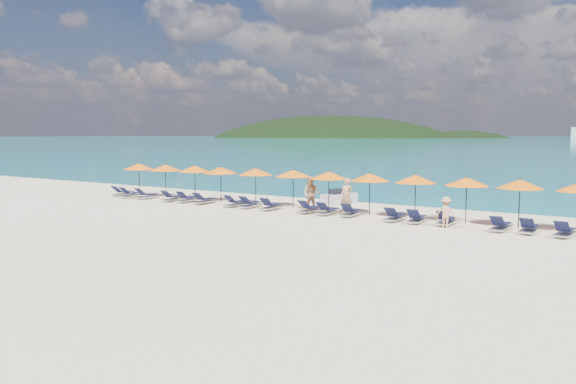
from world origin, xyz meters
The scene contains 36 objects.
ground centered at (0.00, 0.00, 0.00)m, with size 1400.00×1400.00×0.00m, color beige.
headland_main centered at (-300.00, 540.00, -38.00)m, with size 374.00×242.00×126.50m.
headland_small centered at (-150.00, 560.00, -35.00)m, with size 162.00×126.00×85.50m.
jetski centered at (-0.08, 8.91, 0.36)m, with size 1.56×2.59×0.87m.
beachgoer_a centered at (2.67, 4.61, 0.99)m, with size 0.72×0.47×1.97m, color tan.
beachgoer_b centered at (0.27, 4.90, 0.96)m, with size 0.93×0.54×1.92m, color tan.
beachgoer_c centered at (8.40, 3.29, 0.72)m, with size 0.93×0.43×1.44m, color tan.
umbrella_0 centered at (-13.74, 5.05, 2.02)m, with size 2.10×2.10×2.28m.
umbrella_1 centered at (-11.22, 5.11, 2.02)m, with size 2.10×2.10×2.28m.
umbrella_2 centered at (-8.73, 5.28, 2.02)m, with size 2.10×2.10×2.28m.
umbrella_3 centered at (-6.35, 5.04, 2.02)m, with size 2.10×2.10×2.28m.
umbrella_4 centered at (-3.79, 5.24, 2.02)m, with size 2.10×2.10×2.28m.
umbrella_5 centered at (-1.13, 5.26, 2.02)m, with size 2.10×2.10×2.28m.
umbrella_6 centered at (1.31, 5.08, 2.02)m, with size 2.10×2.10×2.28m.
umbrella_7 centered at (3.78, 5.05, 2.02)m, with size 2.10×2.10×2.28m.
umbrella_8 centered at (6.20, 5.24, 2.02)m, with size 2.10×2.10×2.28m.
umbrella_9 centered at (8.80, 5.04, 2.02)m, with size 2.10×2.10×2.28m.
umbrella_10 centered at (11.17, 5.10, 2.02)m, with size 2.10×2.10×2.28m.
lounger_0 centered at (-14.34, 4.08, 0.24)m, with size 0.66×1.71×0.66m.
lounger_1 centered at (-13.21, 3.80, 0.24)m, with size 0.64×1.71×0.66m.
lounger_2 centered at (-11.71, 3.84, 0.24)m, with size 0.75×1.74×0.66m.
lounger_3 centered at (-9.33, 3.78, 0.24)m, with size 0.70×1.73×0.66m.
lounger_4 centered at (-8.17, 3.92, 0.24)m, with size 0.75×1.74×0.66m.
lounger_5 centered at (-6.75, 3.91, 0.24)m, with size 0.64×1.71×0.66m.
lounger_6 centered at (-4.27, 3.93, 0.24)m, with size 0.78×1.75×0.66m.
lounger_7 centered at (-3.24, 3.91, 0.24)m, with size 0.70×1.73×0.66m.
lounger_8 centered at (-1.77, 3.90, 0.24)m, with size 0.78×1.75×0.66m.
lounger_9 centered at (0.72, 4.06, 0.24)m, with size 0.75×1.74×0.66m.
lounger_10 centered at (1.87, 3.97, 0.24)m, with size 0.66×1.71×0.66m.
lounger_11 centered at (3.15, 4.12, 0.24)m, with size 0.78×1.75×0.66m.
lounger_12 centered at (5.67, 3.92, 0.24)m, with size 0.65×1.71×0.66m.
lounger_13 centered at (6.78, 3.93, 0.24)m, with size 0.77×1.75×0.66m.
lounger_14 centered at (8.17, 4.13, 0.24)m, with size 0.65×1.71×0.66m.
lounger_15 centered at (10.66, 3.84, 0.24)m, with size 0.70×1.73×0.66m.
lounger_16 centered at (11.82, 3.94, 0.24)m, with size 0.65×1.71×0.66m.
lounger_17 centered at (13.24, 3.81, 0.24)m, with size 0.78×1.75×0.66m.
Camera 1 is at (16.25, -21.73, 4.27)m, focal length 35.00 mm.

